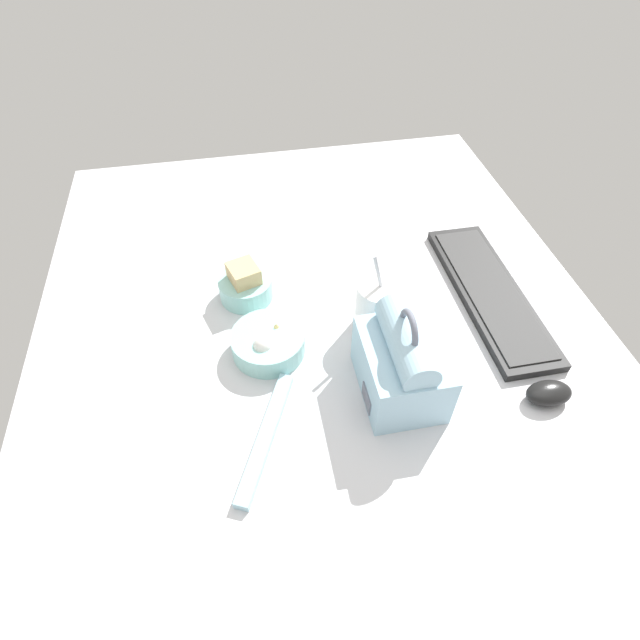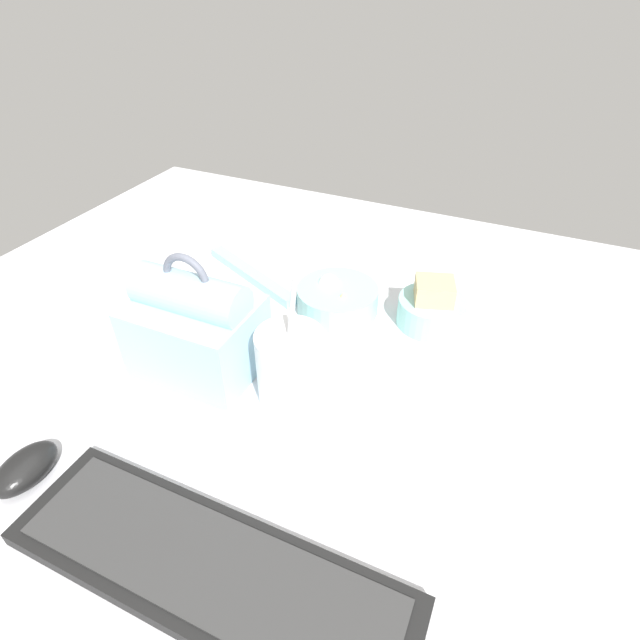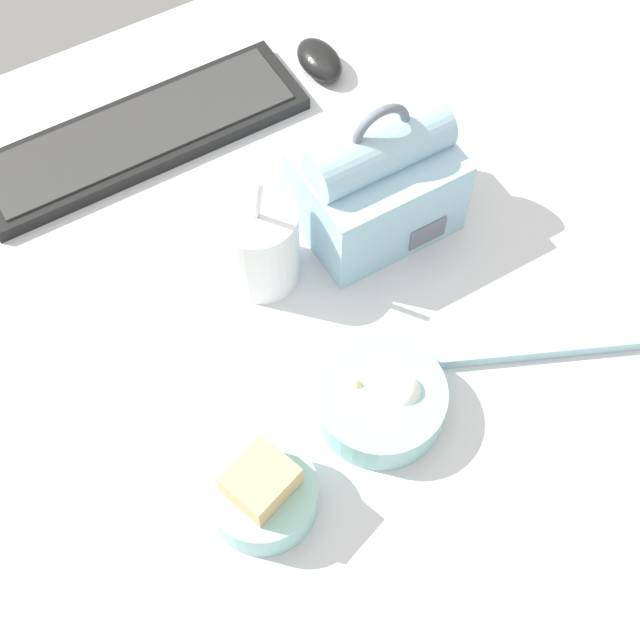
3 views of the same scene
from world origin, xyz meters
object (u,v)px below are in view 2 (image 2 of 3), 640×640
Objects in this scene: bento_bowl_sandwich at (432,308)px; chopstick_case at (252,275)px; keyboard at (208,569)px; computer_mouse at (25,469)px; bento_bowl_snacks at (337,298)px; lunch_bag at (196,328)px; soup_cup at (293,367)px.

bento_bowl_sandwich is 33.41cm from chopstick_case.
chopstick_case is at bearing -63.85° from keyboard.
chopstick_case is at bearing -91.62° from computer_mouse.
bento_bowl_snacks is 0.59× the size of chopstick_case.
keyboard is 3.07× the size of bento_bowl_snacks.
keyboard is at bearing 97.05° from bento_bowl_snacks.
computer_mouse is at bearing 66.64° from bento_bowl_snacks.
lunch_bag is 25.04cm from chopstick_case.
bento_bowl_snacks is (2.52, -21.27, -3.27)cm from soup_cup.
computer_mouse is (6.97, 24.36, -5.23)cm from lunch_bag.
bento_bowl_sandwich reaches higher than bento_bowl_snacks.
computer_mouse is (25.27, -0.74, 0.70)cm from keyboard.
keyboard is at bearing 126.10° from lunch_bag.
computer_mouse is 0.35× the size of chopstick_case.
chopstick_case is (33.34, 0.14, -2.20)cm from bento_bowl_sandwich.
keyboard is 31.63cm from lunch_bag.
computer_mouse reaches higher than chopstick_case.
bento_bowl_sandwich is 0.47× the size of chopstick_case.
lunch_bag is at bearing 58.97° from bento_bowl_snacks.
computer_mouse is 48.00cm from chopstick_case.
bento_bowl_snacks is 18.48cm from chopstick_case.
lunch_bag is at bearing 103.37° from chopstick_case.
keyboard is 54.27cm from chopstick_case.
computer_mouse is at bearing 88.38° from chopstick_case.
bento_bowl_snacks is (15.12, 2.80, -0.65)cm from bento_bowl_sandwich.
soup_cup is 1.67× the size of bento_bowl_sandwich.
lunch_bag is at bearing -1.21° from soup_cup.
bento_bowl_snacks is at bearing -113.36° from computer_mouse.
bento_bowl_sandwich reaches higher than computer_mouse.
chopstick_case is at bearing -49.09° from soup_cup.
lunch_bag is 2.33× the size of computer_mouse.
chopstick_case is (20.74, -23.93, -4.82)cm from soup_cup.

